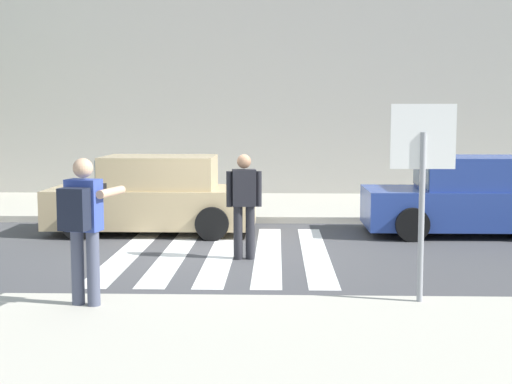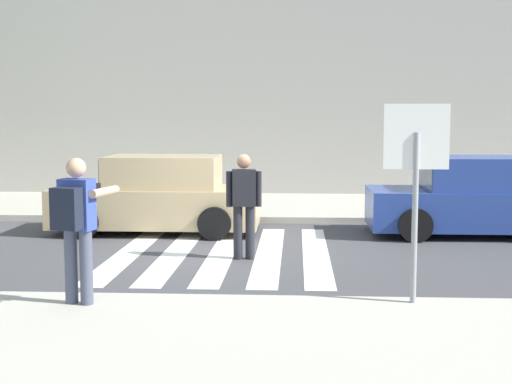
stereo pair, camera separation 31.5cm
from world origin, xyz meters
TOP-DOWN VIEW (x-y plane):
  - ground_plane at (0.00, 0.00)m, footprint 120.00×120.00m
  - sidewalk_far at (0.00, 6.00)m, footprint 60.00×4.80m
  - building_facade_far at (0.00, 10.40)m, footprint 56.00×4.00m
  - crosswalk_stripe_0 at (-1.60, 0.20)m, footprint 0.44×5.20m
  - crosswalk_stripe_1 at (-0.80, 0.20)m, footprint 0.44×5.20m
  - crosswalk_stripe_2 at (0.00, 0.20)m, footprint 0.44×5.20m
  - crosswalk_stripe_3 at (0.80, 0.20)m, footprint 0.44×5.20m
  - crosswalk_stripe_4 at (1.60, 0.20)m, footprint 0.44×5.20m
  - stop_sign at (2.65, -3.43)m, footprint 0.76×0.08m
  - photographer_with_backpack at (-1.29, -3.75)m, footprint 0.69×0.92m
  - pedestrian_crossing at (0.41, -0.30)m, footprint 0.58×0.28m
  - parked_car_tan at (-1.51, 2.30)m, footprint 4.10×1.92m
  - parked_car_blue at (4.79, 2.30)m, footprint 4.10×1.92m

SIDE VIEW (x-z plane):
  - ground_plane at x=0.00m, z-range 0.00..0.00m
  - crosswalk_stripe_0 at x=-1.60m, z-range 0.00..0.01m
  - crosswalk_stripe_1 at x=-0.80m, z-range 0.00..0.01m
  - crosswalk_stripe_2 at x=0.00m, z-range 0.00..0.01m
  - crosswalk_stripe_3 at x=0.80m, z-range 0.00..0.01m
  - crosswalk_stripe_4 at x=1.60m, z-range 0.00..0.01m
  - sidewalk_far at x=0.00m, z-range 0.00..0.14m
  - parked_car_tan at x=-1.51m, z-range -0.05..1.50m
  - parked_car_blue at x=4.79m, z-range -0.05..1.50m
  - pedestrian_crossing at x=0.41m, z-range 0.11..1.84m
  - photographer_with_backpack at x=-1.29m, z-range 0.31..2.03m
  - stop_sign at x=2.65m, z-range 0.67..3.02m
  - building_facade_far at x=0.00m, z-range 0.00..6.94m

